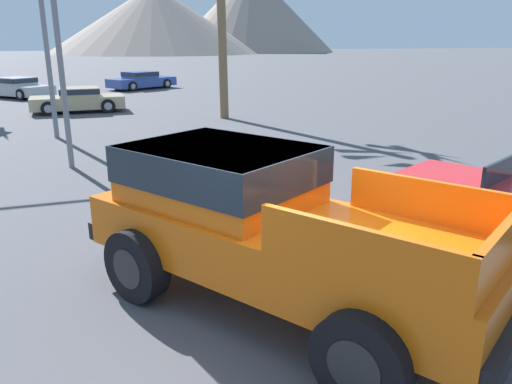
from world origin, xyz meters
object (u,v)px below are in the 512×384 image
orange_pickup_truck (262,218)px  parked_car_silver (18,87)px  parked_car_tan (78,99)px  parked_car_blue (141,80)px

orange_pickup_truck → parked_car_silver: orange_pickup_truck is taller
parked_car_tan → orange_pickup_truck: bearing=-175.3°
orange_pickup_truck → parked_car_tan: (-2.04, 18.94, -0.52)m
parked_car_silver → parked_car_tan: bearing=71.7°
parked_car_tan → parked_car_silver: parked_car_silver is taller
orange_pickup_truck → parked_car_blue: 29.29m
orange_pickup_truck → parked_car_silver: 26.70m
parked_car_tan → parked_car_silver: 7.90m
parked_car_silver → parked_car_blue: bearing=160.6°
orange_pickup_truck → parked_car_tan: orange_pickup_truck is taller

